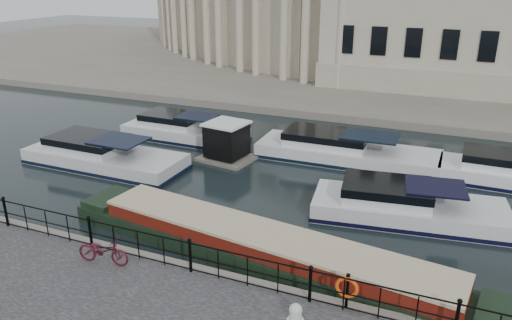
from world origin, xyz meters
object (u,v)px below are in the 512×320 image
at_px(life_ring_post, 347,288).
at_px(narrowboat, 266,254).
at_px(mooring_bollard, 296,313).
at_px(bicycle, 103,251).
at_px(harbour_hut, 227,143).

distance_m(life_ring_post, narrowboat, 4.04).
bearing_deg(narrowboat, mooring_bollard, -48.51).
xyz_separation_m(mooring_bollard, life_ring_post, (1.16, 1.08, 0.44)).
height_order(bicycle, harbour_hut, harbour_hut).
bearing_deg(mooring_bollard, harbour_hut, 123.53).
distance_m(bicycle, narrowboat, 5.51).
bearing_deg(mooring_bollard, narrowboat, 123.93).
relative_size(bicycle, mooring_bollard, 3.34).
height_order(bicycle, mooring_bollard, bicycle).
height_order(life_ring_post, harbour_hut, harbour_hut).
xyz_separation_m(life_ring_post, harbour_hut, (-9.10, 10.91, -0.29)).
distance_m(mooring_bollard, narrowboat, 3.90).
xyz_separation_m(bicycle, harbour_hut, (-1.14, 11.68, -0.08)).
height_order(narrowboat, harbour_hut, harbour_hut).
distance_m(bicycle, harbour_hut, 11.74).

